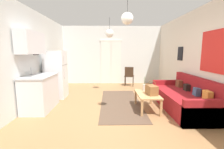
{
  "coord_description": "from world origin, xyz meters",
  "views": [
    {
      "loc": [
        -0.13,
        -3.51,
        1.52
      ],
      "look_at": [
        -0.04,
        1.36,
        0.79
      ],
      "focal_mm": 24.45,
      "sensor_mm": 36.0,
      "label": 1
    }
  ],
  "objects_px": {
    "refrigerator": "(56,74)",
    "pendant_lamp_far": "(109,33)",
    "handbag": "(152,90)",
    "coffee_table": "(147,96)",
    "couch": "(185,99)",
    "pendant_lamp_near": "(127,19)",
    "bamboo_vase": "(144,87)",
    "accent_chair": "(129,75)"
  },
  "relations": [
    {
      "from": "couch",
      "to": "accent_chair",
      "type": "bearing_deg",
      "value": 111.69
    },
    {
      "from": "bamboo_vase",
      "to": "couch",
      "type": "bearing_deg",
      "value": -15.45
    },
    {
      "from": "bamboo_vase",
      "to": "pendant_lamp_near",
      "type": "distance_m",
      "value": 1.97
    },
    {
      "from": "handbag",
      "to": "accent_chair",
      "type": "bearing_deg",
      "value": 93.62
    },
    {
      "from": "refrigerator",
      "to": "pendant_lamp_far",
      "type": "height_order",
      "value": "pendant_lamp_far"
    },
    {
      "from": "coffee_table",
      "to": "refrigerator",
      "type": "relative_size",
      "value": 0.61
    },
    {
      "from": "bamboo_vase",
      "to": "handbag",
      "type": "relative_size",
      "value": 1.1
    },
    {
      "from": "accent_chair",
      "to": "pendant_lamp_far",
      "type": "xyz_separation_m",
      "value": [
        -0.88,
        -1.18,
        1.67
      ]
    },
    {
      "from": "coffee_table",
      "to": "bamboo_vase",
      "type": "xyz_separation_m",
      "value": [
        -0.01,
        0.32,
        0.15
      ]
    },
    {
      "from": "refrigerator",
      "to": "bamboo_vase",
      "type": "bearing_deg",
      "value": -17.19
    },
    {
      "from": "bamboo_vase",
      "to": "pendant_lamp_far",
      "type": "bearing_deg",
      "value": 125.71
    },
    {
      "from": "coffee_table",
      "to": "couch",
      "type": "bearing_deg",
      "value": 1.9
    },
    {
      "from": "handbag",
      "to": "coffee_table",
      "type": "bearing_deg",
      "value": 128.12
    },
    {
      "from": "couch",
      "to": "refrigerator",
      "type": "distance_m",
      "value": 3.97
    },
    {
      "from": "accent_chair",
      "to": "bamboo_vase",
      "type": "bearing_deg",
      "value": 102.71
    },
    {
      "from": "pendant_lamp_near",
      "to": "handbag",
      "type": "bearing_deg",
      "value": 29.06
    },
    {
      "from": "couch",
      "to": "coffee_table",
      "type": "height_order",
      "value": "couch"
    },
    {
      "from": "bamboo_vase",
      "to": "pendant_lamp_near",
      "type": "xyz_separation_m",
      "value": [
        -0.6,
        -0.8,
        1.69
      ]
    },
    {
      "from": "refrigerator",
      "to": "pendant_lamp_near",
      "type": "relative_size",
      "value": 2.51
    },
    {
      "from": "bamboo_vase",
      "to": "pendant_lamp_near",
      "type": "height_order",
      "value": "pendant_lamp_near"
    },
    {
      "from": "coffee_table",
      "to": "pendant_lamp_near",
      "type": "distance_m",
      "value": 2.0
    },
    {
      "from": "couch",
      "to": "pendant_lamp_far",
      "type": "bearing_deg",
      "value": 140.63
    },
    {
      "from": "couch",
      "to": "pendant_lamp_far",
      "type": "height_order",
      "value": "pendant_lamp_far"
    },
    {
      "from": "pendant_lamp_near",
      "to": "couch",
      "type": "bearing_deg",
      "value": 17.7
    },
    {
      "from": "bamboo_vase",
      "to": "pendant_lamp_near",
      "type": "bearing_deg",
      "value": -126.84
    },
    {
      "from": "couch",
      "to": "pendant_lamp_far",
      "type": "relative_size",
      "value": 3.12
    },
    {
      "from": "couch",
      "to": "bamboo_vase",
      "type": "distance_m",
      "value": 1.09
    },
    {
      "from": "couch",
      "to": "pendant_lamp_far",
      "type": "xyz_separation_m",
      "value": [
        -2.0,
        1.64,
        1.88
      ]
    },
    {
      "from": "coffee_table",
      "to": "refrigerator",
      "type": "height_order",
      "value": "refrigerator"
    },
    {
      "from": "pendant_lamp_near",
      "to": "pendant_lamp_far",
      "type": "distance_m",
      "value": 2.19
    },
    {
      "from": "handbag",
      "to": "pendant_lamp_far",
      "type": "xyz_separation_m",
      "value": [
        -1.07,
        1.78,
        1.6
      ]
    },
    {
      "from": "couch",
      "to": "pendant_lamp_near",
      "type": "relative_size",
      "value": 3.52
    },
    {
      "from": "handbag",
      "to": "couch",
      "type": "bearing_deg",
      "value": 8.22
    },
    {
      "from": "couch",
      "to": "bamboo_vase",
      "type": "relative_size",
      "value": 5.48
    },
    {
      "from": "handbag",
      "to": "pendant_lamp_near",
      "type": "distance_m",
      "value": 1.84
    },
    {
      "from": "coffee_table",
      "to": "accent_chair",
      "type": "distance_m",
      "value": 2.86
    },
    {
      "from": "couch",
      "to": "accent_chair",
      "type": "height_order",
      "value": "accent_chair"
    },
    {
      "from": "handbag",
      "to": "pendant_lamp_near",
      "type": "height_order",
      "value": "pendant_lamp_near"
    },
    {
      "from": "coffee_table",
      "to": "pendant_lamp_near",
      "type": "height_order",
      "value": "pendant_lamp_near"
    },
    {
      "from": "couch",
      "to": "handbag",
      "type": "height_order",
      "value": "couch"
    },
    {
      "from": "refrigerator",
      "to": "accent_chair",
      "type": "bearing_deg",
      "value": 32.44
    },
    {
      "from": "handbag",
      "to": "pendant_lamp_far",
      "type": "height_order",
      "value": "pendant_lamp_far"
    }
  ]
}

